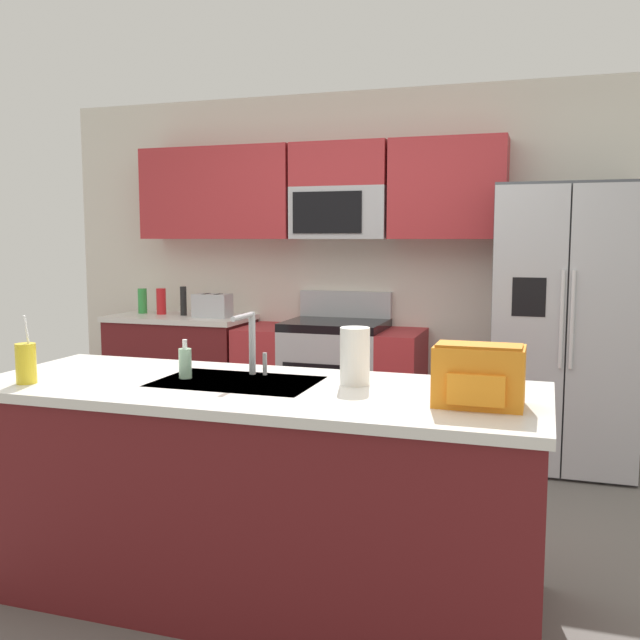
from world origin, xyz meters
The scene contains 15 objects.
ground_plane centered at (0.00, 0.00, 0.00)m, with size 9.00×9.00×0.00m, color #66605B.
kitchen_wall_unit centered at (-0.14, 2.08, 1.47)m, with size 5.20×0.43×2.60m.
back_counter centered at (-1.52, 1.80, 0.45)m, with size 1.10×0.63×0.90m.
range_oven centered at (-0.28, 1.80, 0.44)m, with size 1.36×0.61×1.10m.
refrigerator centered at (1.35, 1.73, 0.93)m, with size 0.90×0.76×1.85m.
island_counter centered at (0.09, -0.49, 0.45)m, with size 2.38×0.90×0.90m.
toaster centered at (-1.21, 1.75, 0.99)m, with size 0.28×0.16×0.18m.
pepper_mill centered at (-1.49, 1.80, 1.01)m, with size 0.05×0.05×0.23m, color black.
bottle_red centered at (-1.70, 1.82, 1.00)m, with size 0.08×0.08×0.21m, color red.
bottle_green centered at (-1.89, 1.84, 1.00)m, with size 0.07×0.07×0.20m, color green.
sink_faucet centered at (-0.01, -0.30, 1.07)m, with size 0.08×0.21×0.28m.
drink_cup_yellow centered at (-0.84, -0.74, 0.99)m, with size 0.08×0.08×0.29m.
soap_dispenser centered at (-0.25, -0.44, 0.97)m, with size 0.06×0.06×0.17m.
paper_towel_roll centered at (0.48, -0.35, 1.02)m, with size 0.12×0.12×0.24m, color white.
backpack centered at (1.01, -0.58, 1.02)m, with size 0.32×0.22×0.23m.
Camera 1 is at (1.23, -3.15, 1.51)m, focal length 39.74 mm.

